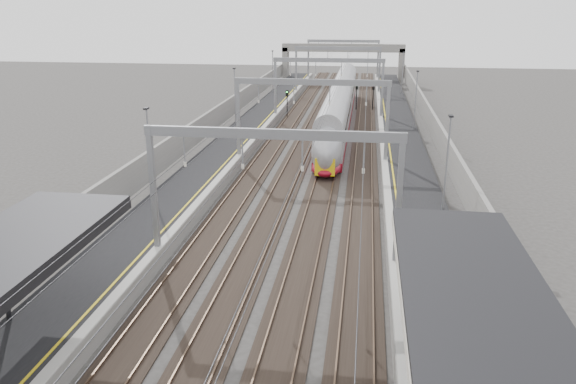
% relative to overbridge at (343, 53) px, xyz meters
% --- Properties ---
extents(platform_left, '(4.00, 120.00, 1.00)m').
position_rel_overbridge_xyz_m(platform_left, '(-8.00, -55.00, -4.81)').
color(platform_left, black).
rests_on(platform_left, ground).
extents(platform_right, '(4.00, 120.00, 1.00)m').
position_rel_overbridge_xyz_m(platform_right, '(8.00, -55.00, -4.81)').
color(platform_right, black).
rests_on(platform_right, ground).
extents(tracks, '(11.40, 140.00, 0.20)m').
position_rel_overbridge_xyz_m(tracks, '(0.00, -55.00, -5.26)').
color(tracks, black).
rests_on(tracks, ground).
extents(overhead_line, '(13.00, 140.00, 6.60)m').
position_rel_overbridge_xyz_m(overhead_line, '(0.00, -48.38, 0.83)').
color(overhead_line, gray).
rests_on(overhead_line, platform_left).
extents(overbridge, '(22.00, 2.20, 6.90)m').
position_rel_overbridge_xyz_m(overbridge, '(0.00, 0.00, 0.00)').
color(overbridge, slate).
rests_on(overbridge, ground).
extents(wall_left, '(0.30, 120.00, 3.20)m').
position_rel_overbridge_xyz_m(wall_left, '(-11.20, -55.00, -3.71)').
color(wall_left, slate).
rests_on(wall_left, ground).
extents(wall_right, '(0.30, 120.00, 3.20)m').
position_rel_overbridge_xyz_m(wall_right, '(11.20, -55.00, -3.71)').
color(wall_right, slate).
rests_on(wall_right, ground).
extents(train, '(2.53, 46.13, 4.01)m').
position_rel_overbridge_xyz_m(train, '(1.50, -40.56, -3.33)').
color(train, maroon).
rests_on(train, ground).
extents(signal_green, '(0.32, 0.32, 3.48)m').
position_rel_overbridge_xyz_m(signal_green, '(-5.20, -35.68, -2.89)').
color(signal_green, black).
rests_on(signal_green, ground).
extents(signal_red_near, '(0.32, 0.32, 3.48)m').
position_rel_overbridge_xyz_m(signal_red_near, '(3.20, -28.36, -2.89)').
color(signal_red_near, black).
rests_on(signal_red_near, ground).
extents(signal_red_far, '(0.32, 0.32, 3.48)m').
position_rel_overbridge_xyz_m(signal_red_far, '(5.40, -28.46, -2.89)').
color(signal_red_far, black).
rests_on(signal_red_far, ground).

